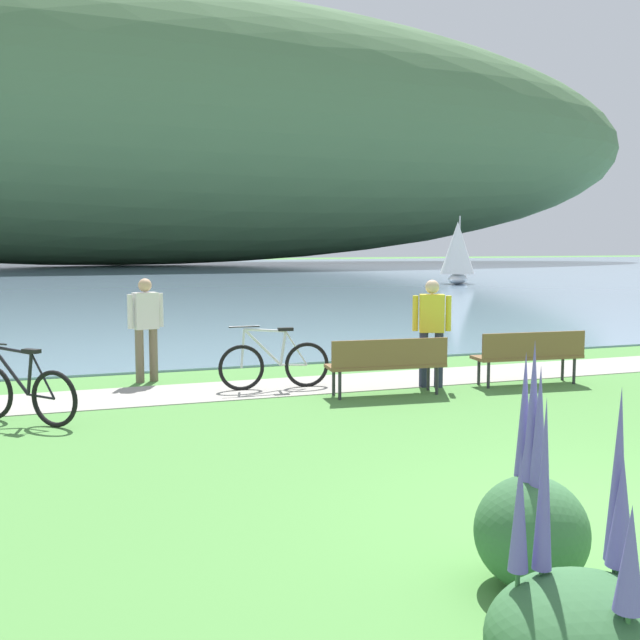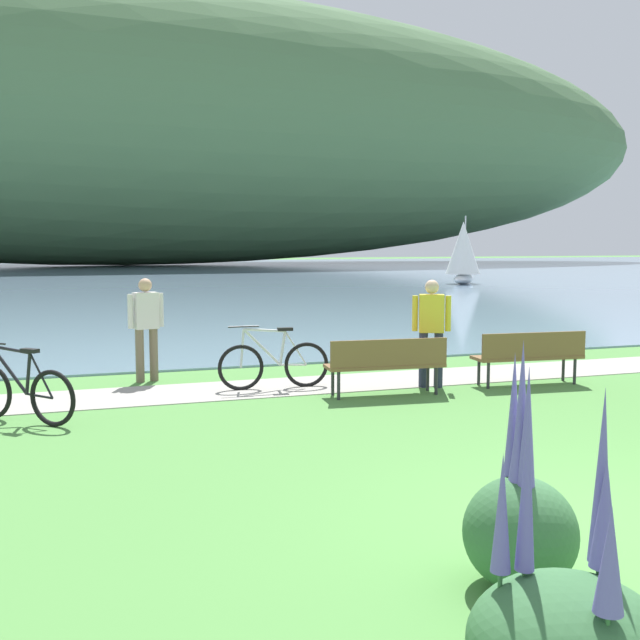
# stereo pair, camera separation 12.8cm
# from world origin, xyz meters

# --- Properties ---
(bay_water) EXTENTS (180.00, 80.00, 0.04)m
(bay_water) POSITION_xyz_m (0.00, 48.81, 0.02)
(bay_water) COLOR #7A99B2
(bay_water) RESTS_ON ground
(distant_hillside) EXTENTS (115.86, 28.00, 26.48)m
(distant_hillside) POSITION_xyz_m (1.30, 71.34, 13.28)
(distant_hillside) COLOR #4C7047
(distant_hillside) RESTS_ON bay_water
(shoreline_path) EXTENTS (60.00, 1.50, 0.01)m
(shoreline_path) POSITION_xyz_m (0.00, 6.80, 0.01)
(shoreline_path) COLOR #A39E93
(shoreline_path) RESTS_ON ground
(park_bench_near_camera) EXTENTS (1.83, 0.62, 0.88)m
(park_bench_near_camera) POSITION_xyz_m (2.78, 5.68, 0.52)
(park_bench_near_camera) COLOR brown
(park_bench_near_camera) RESTS_ON ground
(park_bench_further_along) EXTENTS (1.83, 0.62, 0.88)m
(park_bench_further_along) POSITION_xyz_m (0.26, 5.63, 0.52)
(park_bench_further_along) COLOR brown
(park_bench_further_along) RESTS_ON ground
(bicycle_leaning_near_bench) EXTENTS (1.77, 0.16, 1.01)m
(bicycle_leaning_near_bench) POSITION_xyz_m (-1.19, 6.71, 0.40)
(bicycle_leaning_near_bench) COLOR black
(bicycle_leaning_near_bench) RESTS_ON ground
(bicycle_beside_path) EXTENTS (1.34, 1.24, 1.01)m
(bicycle_beside_path) POSITION_xyz_m (-4.84, 5.60, 0.40)
(bicycle_beside_path) COLOR black
(bicycle_beside_path) RESTS_ON ground
(person_at_shoreline) EXTENTS (0.59, 0.31, 1.71)m
(person_at_shoreline) POSITION_xyz_m (-3.01, 7.99, 0.98)
(person_at_shoreline) COLOR #72604C
(person_at_shoreline) RESTS_ON ground
(person_on_the_grass) EXTENTS (0.57, 0.35, 1.71)m
(person_on_the_grass) POSITION_xyz_m (1.21, 6.05, 0.98)
(person_on_the_grass) COLOR #282D47
(person_on_the_grass) RESTS_ON ground
(echium_bush_closest_to_camera) EXTENTS (0.76, 0.76, 1.67)m
(echium_bush_closest_to_camera) POSITION_xyz_m (-1.43, -0.45, 0.48)
(echium_bush_closest_to_camera) COLOR #386B3D
(echium_bush_closest_to_camera) RESTS_ON ground
(echium_bush_mid_cluster) EXTENTS (1.02, 1.02, 1.57)m
(echium_bush_mid_cluster) POSITION_xyz_m (-1.95, -1.67, 0.38)
(echium_bush_mid_cluster) COLOR #386B3D
(echium_bush_mid_cluster) RESTS_ON ground
(sailboat_mid_bay) EXTENTS (2.85, 3.00, 3.67)m
(sailboat_mid_bay) POSITION_xyz_m (16.05, 31.53, 1.77)
(sailboat_mid_bay) COLOR white
(sailboat_mid_bay) RESTS_ON bay_water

